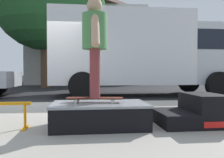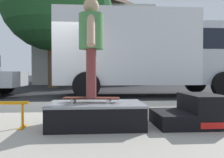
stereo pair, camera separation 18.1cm
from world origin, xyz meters
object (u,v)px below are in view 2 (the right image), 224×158
(box_truck, at_px, (150,51))
(street_tree_main, at_px, (58,3))
(skate_box, at_px, (96,114))
(skateboard, at_px, (91,98))
(kicker_ramp, at_px, (192,112))
(skater_kid, at_px, (91,38))

(box_truck, relative_size, street_tree_main, 0.85)
(box_truck, bearing_deg, street_tree_main, 129.38)
(skate_box, distance_m, skateboard, 0.22)
(kicker_ramp, bearing_deg, skate_box, 179.98)
(skate_box, distance_m, box_truck, 6.09)
(kicker_ramp, xyz_separation_m, street_tree_main, (-3.50, 10.69, 4.66))
(kicker_ramp, bearing_deg, skater_kid, 178.00)
(box_truck, bearing_deg, kicker_ramp, -97.35)
(skater_kid, relative_size, street_tree_main, 0.17)
(skate_box, relative_size, skater_kid, 0.92)
(kicker_ramp, xyz_separation_m, skateboard, (-1.43, 0.05, 0.21))
(skate_box, height_order, box_truck, box_truck)
(skateboard, bearing_deg, kicker_ramp, -2.00)
(street_tree_main, bearing_deg, kicker_ramp, -71.87)
(skateboard, bearing_deg, skater_kid, -104.04)
(skater_kid, bearing_deg, kicker_ramp, -2.00)
(skate_box, bearing_deg, kicker_ramp, -0.02)
(kicker_ramp, xyz_separation_m, skater_kid, (-1.43, 0.05, 1.05))
(kicker_ramp, height_order, street_tree_main, street_tree_main)
(skater_kid, relative_size, box_truck, 0.20)
(kicker_ramp, bearing_deg, box_truck, 82.65)
(skater_kid, height_order, box_truck, box_truck)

